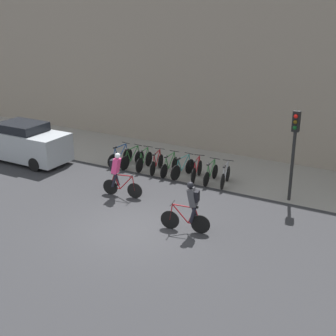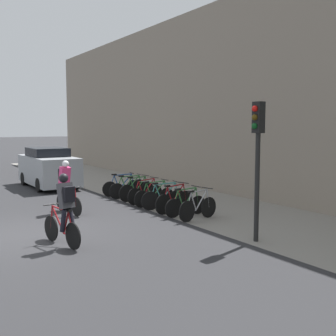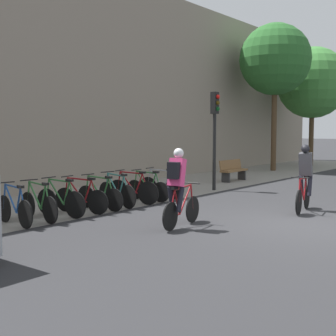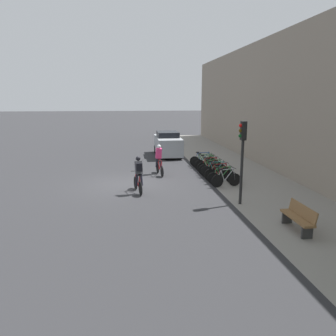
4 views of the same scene
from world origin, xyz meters
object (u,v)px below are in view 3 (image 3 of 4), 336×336
at_px(parked_bike_2, 61,201).
at_px(traffic_light_pole, 215,122).
at_px(parked_bike_6, 133,190).
at_px(parked_bike_4, 100,196).
at_px(parked_bike_1, 39,205).
at_px(parked_bike_5, 117,193).
at_px(parked_bike_8, 161,186).
at_px(cyclist_pink, 178,185).
at_px(parked_bike_0, 14,208).
at_px(cyclist_grey, 305,175).
at_px(parked_bike_3, 81,198).
at_px(parked_bike_7, 148,188).
at_px(bench, 233,170).

xyz_separation_m(parked_bike_2, traffic_light_pole, (6.65, -0.23, 2.01)).
bearing_deg(parked_bike_6, parked_bike_4, -179.94).
bearing_deg(parked_bike_6, parked_bike_1, -179.99).
distance_m(parked_bike_5, parked_bike_8, 1.97).
height_order(cyclist_pink, parked_bike_0, cyclist_pink).
xyz_separation_m(cyclist_grey, parked_bike_6, (-1.92, 4.38, -0.54)).
relative_size(cyclist_grey, parked_bike_5, 1.05).
xyz_separation_m(parked_bike_4, traffic_light_pole, (5.34, -0.23, 2.02)).
bearing_deg(parked_bike_1, parked_bike_3, -0.01).
height_order(parked_bike_0, parked_bike_1, parked_bike_1).
bearing_deg(parked_bike_8, parked_bike_0, -179.99).
distance_m(parked_bike_7, bench, 6.39).
relative_size(traffic_light_pole, bench, 2.09).
relative_size(cyclist_grey, parked_bike_1, 1.06).
distance_m(parked_bike_0, parked_bike_7, 4.59).
relative_size(parked_bike_1, parked_bike_4, 0.99).
height_order(cyclist_grey, parked_bike_1, cyclist_grey).
distance_m(parked_bike_7, traffic_light_pole, 3.94).
height_order(cyclist_grey, parked_bike_4, cyclist_grey).
bearing_deg(parked_bike_0, parked_bike_4, -0.02).
distance_m(parked_bike_5, parked_bike_7, 1.31).
relative_size(parked_bike_0, traffic_light_pole, 0.47).
bearing_deg(cyclist_grey, parked_bike_3, 131.52).
bearing_deg(cyclist_pink, parked_bike_0, 123.78).
distance_m(parked_bike_0, parked_bike_6, 3.93).
bearing_deg(parked_bike_8, traffic_light_pole, -4.79).
bearing_deg(traffic_light_pole, parked_bike_2, 178.03).
xyz_separation_m(parked_bike_2, parked_bike_8, (3.93, -0.00, -0.01)).
distance_m(parked_bike_1, parked_bike_2, 0.66).
height_order(parked_bike_5, bench, parked_bike_5).
distance_m(cyclist_grey, parked_bike_6, 4.82).
height_order(parked_bike_8, traffic_light_pole, traffic_light_pole).
relative_size(parked_bike_6, bench, 1.02).
height_order(parked_bike_2, bench, parked_bike_2).
distance_m(cyclist_pink, parked_bike_0, 3.72).
distance_m(parked_bike_3, parked_bike_5, 1.31).
bearing_deg(cyclist_grey, parked_bike_8, 97.90).
bearing_deg(traffic_light_pole, parked_bike_6, 176.77).
height_order(parked_bike_4, parked_bike_7, parked_bike_4).
height_order(cyclist_pink, cyclist_grey, cyclist_grey).
distance_m(parked_bike_0, parked_bike_1, 0.65).
height_order(parked_bike_1, parked_bike_2, parked_bike_2).
distance_m(parked_bike_0, parked_bike_4, 2.62).
bearing_deg(traffic_light_pole, cyclist_pink, -154.43).
relative_size(parked_bike_8, traffic_light_pole, 0.46).
relative_size(parked_bike_1, traffic_light_pole, 0.48).
height_order(cyclist_pink, parked_bike_2, cyclist_pink).
xyz_separation_m(cyclist_grey, parked_bike_4, (-3.23, 4.38, -0.56)).
height_order(traffic_light_pole, bench, traffic_light_pole).
bearing_deg(parked_bike_1, parked_bike_7, -0.00).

